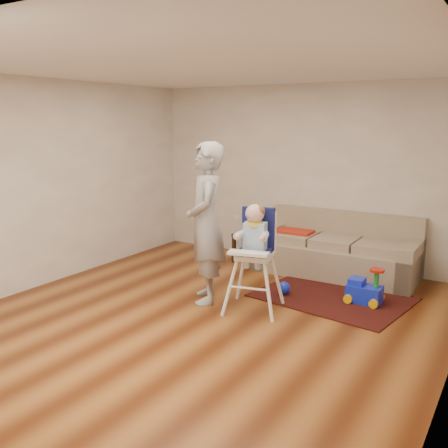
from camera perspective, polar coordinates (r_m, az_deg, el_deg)
The scene contains 9 objects.
ground at distance 5.67m, azimuth -2.15°, elevation -10.65°, with size 5.50×5.50×0.00m, color #4C1F09.
room_envelope at distance 5.70m, azimuth 0.67°, elevation 8.87°, with size 5.04×5.52×2.72m.
sofa at distance 7.23m, azimuth 12.67°, elevation -2.37°, with size 2.25×0.93×0.87m.
side_table at distance 7.81m, azimuth 3.10°, elevation -2.64°, with size 0.45×0.45×0.45m, color black, non-canonical shape.
area_rug at distance 6.42m, azimuth 12.30°, elevation -8.14°, with size 1.76×1.32×0.01m, color black.
ride_on_toy at distance 6.24m, azimuth 15.79°, elevation -6.70°, with size 0.40×0.29×0.44m, color #152BF2, non-canonical shape.
toy_ball at distance 6.37m, azimuth 6.85°, elevation -7.28°, with size 0.16×0.16×0.16m, color #152BF2.
high_chair at distance 5.71m, azimuth 3.49°, elevation -4.09°, with size 0.70×0.70×1.26m.
adult at distance 5.93m, azimuth -2.09°, elevation 0.08°, with size 0.70×0.46×1.92m, color #959598.
Camera 1 is at (2.92, -4.36, 2.16)m, focal length 40.00 mm.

